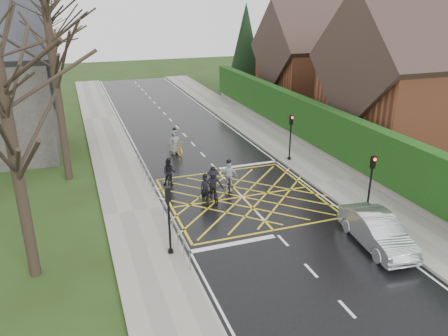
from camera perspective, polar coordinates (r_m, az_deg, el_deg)
ground at (r=24.34m, az=2.39°, el=-3.79°), size 120.00×120.00×0.00m
road at (r=24.34m, az=2.39°, el=-3.78°), size 9.00×80.00×0.01m
sidewalk_right at (r=26.96m, az=14.31°, el=-1.72°), size 3.00×80.00×0.15m
sidewalk_left at (r=22.95m, az=-11.72°, el=-5.67°), size 3.00×80.00×0.15m
stone_wall at (r=32.49m, az=11.19°, el=3.02°), size 0.50×38.00×0.70m
hedge at (r=32.00m, az=11.41°, el=5.99°), size 0.90×38.00×2.80m
house_near at (r=34.07m, az=23.85°, el=10.08°), size 11.80×9.80×11.30m
house_far at (r=45.21m, az=11.62°, el=13.30°), size 9.80×8.80×10.30m
conifer at (r=50.47m, az=2.83°, el=15.20°), size 4.60×4.60×10.00m
tree_front at (r=16.99m, az=-26.49°, el=6.01°), size 7.56×7.56×9.36m
tree_near at (r=26.53m, az=-21.68°, el=14.67°), size 9.24×9.24×11.44m
tree_mid at (r=34.49m, az=-23.40°, el=16.85°), size 10.08×10.08×12.48m
tree_far at (r=42.53m, az=-21.69°, el=15.65°), size 8.40×8.40×10.40m
railing_south at (r=19.75m, az=-6.43°, el=-7.69°), size 0.05×5.04×1.03m
railing_north at (r=26.46m, az=-10.26°, el=-0.16°), size 0.05×6.04×1.03m
traffic_light_ne at (r=29.34m, az=8.66°, el=3.90°), size 0.24×0.31×3.21m
traffic_light_se at (r=22.76m, az=18.53°, el=-2.20°), size 0.24×0.31×3.21m
traffic_light_sw at (r=18.40m, az=-7.18°, el=-6.92°), size 0.24×0.31×3.21m
cyclist_rear at (r=23.53m, az=-2.39°, el=-3.28°), size 0.78×1.74×1.64m
cyclist_back at (r=25.71m, az=-7.13°, el=-0.94°), size 1.06×1.80×1.74m
cyclist_mid at (r=23.69m, az=-1.38°, el=-2.61°), size 1.22×2.07×1.95m
cyclist_front at (r=24.81m, az=0.66°, el=-1.50°), size 1.18×1.96×1.90m
cyclist_lead at (r=31.01m, az=-6.38°, el=3.03°), size 1.17×2.09×1.93m
car at (r=20.58m, az=19.35°, el=-7.74°), size 2.03×4.60×1.47m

